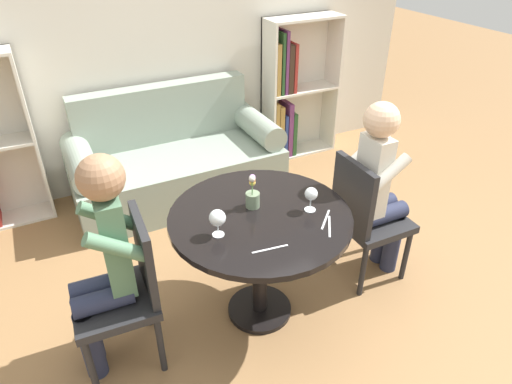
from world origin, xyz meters
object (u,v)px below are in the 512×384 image
at_px(wine_glass_right, 311,195).
at_px(bookshelf_right, 290,94).
at_px(wine_glass_left, 217,219).
at_px(person_left, 103,262).
at_px(flower_vase, 253,195).
at_px(chair_right, 365,215).
at_px(chair_left, 126,288).
at_px(couch, 176,163).
at_px(person_right, 379,188).

bearing_deg(wine_glass_right, bookshelf_right, 62.17).
distance_m(bookshelf_right, wine_glass_left, 2.48).
xyz_separation_m(person_left, flower_vase, (0.85, 0.04, 0.13)).
bearing_deg(chair_right, wine_glass_right, 101.33).
height_order(chair_right, person_left, person_left).
xyz_separation_m(bookshelf_right, flower_vase, (-1.29, -1.75, 0.19)).
distance_m(bookshelf_right, chair_right, 1.92).
bearing_deg(chair_left, person_left, -92.43).
distance_m(wine_glass_right, flower_vase, 0.32).
relative_size(wine_glass_left, wine_glass_right, 1.05).
bearing_deg(couch, wine_glass_left, -99.58).
bearing_deg(bookshelf_right, person_right, -103.35).
xyz_separation_m(chair_right, wine_glass_left, (-1.04, -0.07, 0.35)).
height_order(couch, wine_glass_right, couch).
relative_size(person_left, flower_vase, 6.00).
xyz_separation_m(bookshelf_right, person_left, (-2.14, -1.80, 0.06)).
relative_size(bookshelf_right, chair_left, 1.50).
distance_m(person_right, wine_glass_right, 0.61).
relative_size(chair_right, person_left, 0.71).
relative_size(chair_left, wine_glass_left, 5.95).
height_order(chair_right, wine_glass_right, chair_right).
height_order(bookshelf_right, chair_right, bookshelf_right).
bearing_deg(bookshelf_right, chair_left, -138.70).
bearing_deg(chair_right, couch, 26.87).
xyz_separation_m(couch, chair_right, (0.77, -1.57, 0.18)).
xyz_separation_m(person_left, wine_glass_right, (1.12, -0.13, 0.15)).
relative_size(chair_left, person_right, 0.71).
bearing_deg(chair_left, wine_glass_left, 81.65).
bearing_deg(person_right, flower_vase, 85.03).
distance_m(wine_glass_left, flower_vase, 0.32).
bearing_deg(chair_left, bookshelf_right, 134.72).
bearing_deg(person_left, wine_glass_left, 82.51).
height_order(couch, wine_glass_left, couch).
relative_size(couch, chair_left, 1.93).
relative_size(chair_right, wine_glass_left, 5.95).
bearing_deg(person_left, bookshelf_right, 133.45).
bearing_deg(wine_glass_left, chair_right, 3.80).
bearing_deg(bookshelf_right, wine_glass_right, -117.83).
xyz_separation_m(wine_glass_left, flower_vase, (0.28, 0.15, -0.02)).
bearing_deg(person_right, person_left, 89.43).
bearing_deg(chair_right, person_right, -90.62).
distance_m(person_left, person_right, 1.70).
relative_size(couch, wine_glass_right, 12.08).
xyz_separation_m(person_right, flower_vase, (-0.85, 0.09, 0.14)).
bearing_deg(couch, chair_right, -64.02).
distance_m(couch, bookshelf_right, 1.35).
distance_m(wine_glass_left, wine_glass_right, 0.55).
height_order(bookshelf_right, wine_glass_left, bookshelf_right).
height_order(couch, chair_left, couch).
height_order(bookshelf_right, person_right, bookshelf_right).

